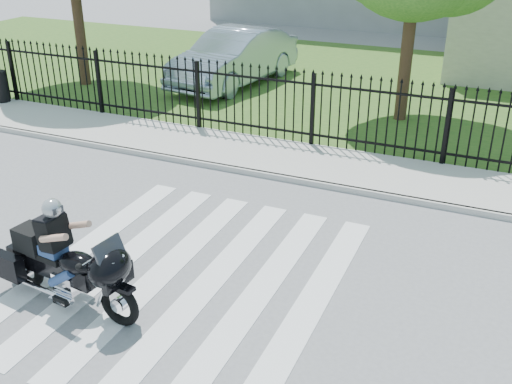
% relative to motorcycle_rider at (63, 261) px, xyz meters
% --- Properties ---
extents(ground, '(120.00, 120.00, 0.00)m').
position_rel_motorcycle_rider_xyz_m(ground, '(1.25, 1.20, -0.68)').
color(ground, slate).
rests_on(ground, ground).
extents(crosswalk, '(5.00, 5.50, 0.01)m').
position_rel_motorcycle_rider_xyz_m(crosswalk, '(1.25, 1.20, -0.68)').
color(crosswalk, silver).
rests_on(crosswalk, ground).
extents(sidewalk, '(40.00, 2.00, 0.12)m').
position_rel_motorcycle_rider_xyz_m(sidewalk, '(1.25, 6.20, -0.62)').
color(sidewalk, '#ADAAA3').
rests_on(sidewalk, ground).
extents(curb, '(40.00, 0.12, 0.12)m').
position_rel_motorcycle_rider_xyz_m(curb, '(1.25, 5.20, -0.62)').
color(curb, '#ADAAA3').
rests_on(curb, ground).
extents(grass_strip, '(40.00, 12.00, 0.02)m').
position_rel_motorcycle_rider_xyz_m(grass_strip, '(1.25, 13.20, -0.67)').
color(grass_strip, '#2D551D').
rests_on(grass_strip, ground).
extents(iron_fence, '(26.00, 0.04, 1.80)m').
position_rel_motorcycle_rider_xyz_m(iron_fence, '(1.25, 7.20, 0.22)').
color(iron_fence, black).
rests_on(iron_fence, ground).
extents(motorcycle_rider, '(2.52, 0.99, 1.67)m').
position_rel_motorcycle_rider_xyz_m(motorcycle_rider, '(0.00, 0.00, 0.00)').
color(motorcycle_rider, black).
rests_on(motorcycle_rider, ground).
extents(parked_car, '(2.53, 5.39, 1.71)m').
position_rel_motorcycle_rider_xyz_m(parked_car, '(-2.86, 11.64, 0.19)').
color(parked_car, '#98A8C0').
rests_on(parked_car, grass_strip).
extents(litter_bin, '(0.48, 0.48, 0.88)m').
position_rel_motorcycle_rider_xyz_m(litter_bin, '(-7.99, 6.90, -0.12)').
color(litter_bin, black).
rests_on(litter_bin, sidewalk).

